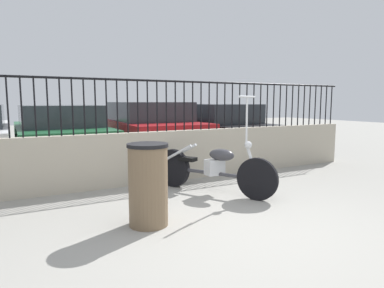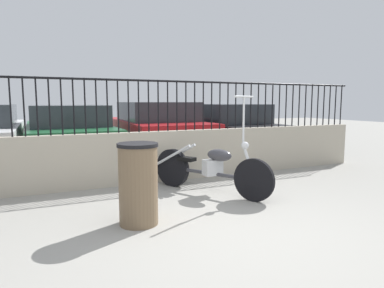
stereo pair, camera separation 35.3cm
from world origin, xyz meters
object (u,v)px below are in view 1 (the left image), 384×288
Objects in this scene: trash_bin at (148,185)px; car_black at (218,128)px; motorcycle_dark_grey at (206,167)px; car_green at (59,134)px; car_red at (147,128)px.

car_black reaches higher than trash_bin.
motorcycle_dark_grey reaches higher than car_green.
car_green is at bearing 174.62° from motorcycle_dark_grey.
car_black is at bearing 116.60° from motorcycle_dark_grey.
car_black is (2.58, 3.68, 0.28)m from motorcycle_dark_grey.
car_green reaches higher than trash_bin.
car_red is at bearing 143.57° from motorcycle_dark_grey.
motorcycle_dark_grey is at bearing 173.67° from car_red.
car_green is 0.97× the size of car_red.
trash_bin is 4.83m from car_green.
car_black is (4.23, -0.19, -0.00)m from car_green.
car_black reaches higher than car_green.
trash_bin is at bearing 142.22° from car_black.
trash_bin is at bearing -83.03° from motorcycle_dark_grey.
car_black is (2.01, -0.34, -0.03)m from car_red.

